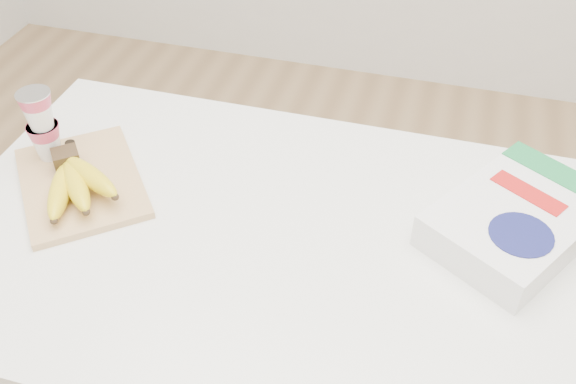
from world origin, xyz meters
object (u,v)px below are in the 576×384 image
object	(u,v)px
cereal_box	(517,220)
table	(262,369)
cutting_board	(81,182)
yogurt_stack	(41,123)
bananas	(75,182)

from	to	relation	value
cereal_box	table	bearing A→B (deg)	-132.29
cutting_board	yogurt_stack	world-z (taller)	yogurt_stack
bananas	cereal_box	size ratio (longest dim) A/B	0.54
table	yogurt_stack	xyz separation A→B (m)	(-0.45, 0.08, 0.52)
table	cereal_box	xyz separation A→B (m)	(0.43, 0.12, 0.45)
cutting_board	cereal_box	xyz separation A→B (m)	(0.79, 0.09, 0.03)
bananas	yogurt_stack	world-z (taller)	yogurt_stack
yogurt_stack	cereal_box	bearing A→B (deg)	2.83
table	yogurt_stack	world-z (taller)	yogurt_stack
yogurt_stack	bananas	bearing A→B (deg)	-37.84
cutting_board	cereal_box	world-z (taller)	cereal_box
yogurt_stack	cereal_box	size ratio (longest dim) A/B	0.40
table	cutting_board	distance (m)	0.56
bananas	yogurt_stack	xyz separation A→B (m)	(-0.10, 0.08, 0.06)
cereal_box	yogurt_stack	bearing A→B (deg)	-145.20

